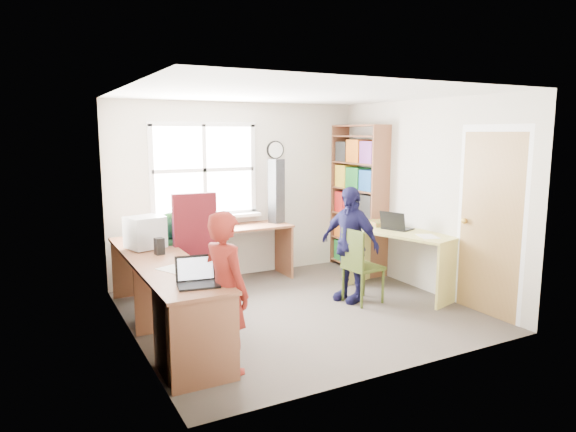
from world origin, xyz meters
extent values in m
cube|color=#3F3731|center=(0.00, 0.00, -0.01)|extent=(3.60, 3.40, 0.02)
cube|color=white|center=(0.00, 0.00, 2.41)|extent=(3.60, 3.40, 0.02)
cube|color=beige|center=(0.00, 1.71, 1.20)|extent=(3.60, 0.02, 2.40)
cube|color=beige|center=(0.00, -1.71, 1.20)|extent=(3.60, 0.02, 2.40)
cube|color=beige|center=(-1.81, 0.00, 1.20)|extent=(0.02, 3.40, 2.40)
cube|color=beige|center=(1.81, 0.00, 1.20)|extent=(0.02, 3.40, 2.40)
cube|color=white|center=(-0.50, 1.69, 1.50)|extent=(1.40, 0.01, 1.20)
cube|color=white|center=(-0.50, 1.68, 1.50)|extent=(1.48, 0.04, 1.28)
cube|color=olive|center=(1.79, -1.05, 1.00)|extent=(0.02, 0.82, 2.00)
sphere|color=gold|center=(1.75, -0.72, 1.00)|extent=(0.07, 0.07, 0.07)
cylinder|color=black|center=(0.55, 1.68, 1.75)|extent=(0.26, 0.03, 0.26)
cylinder|color=white|center=(0.55, 1.66, 1.75)|extent=(0.22, 0.01, 0.22)
cube|color=brown|center=(-1.50, 0.10, 0.73)|extent=(0.60, 2.70, 0.03)
cube|color=brown|center=(-0.25, 1.42, 0.73)|extent=(1.65, 0.56, 0.03)
cube|color=brown|center=(-1.50, 0.10, 0.36)|extent=(0.56, 0.03, 0.72)
cube|color=brown|center=(-1.50, -1.22, 0.36)|extent=(0.56, 0.03, 0.72)
cube|color=brown|center=(-1.50, 1.42, 0.36)|extent=(0.56, 0.03, 0.72)
cube|color=brown|center=(0.55, 1.42, 0.36)|extent=(0.03, 0.52, 0.72)
cube|color=brown|center=(-1.50, -0.85, 0.36)|extent=(0.54, 0.45, 0.72)
cube|color=#DCD46E|center=(1.48, 0.00, 0.76)|extent=(0.98, 1.47, 0.03)
cube|color=#DCD46E|center=(1.67, -0.63, 0.37)|extent=(0.57, 0.20, 0.75)
cube|color=#DCD46E|center=(1.29, 0.62, 0.37)|extent=(0.57, 0.20, 0.75)
cube|color=brown|center=(1.65, 0.68, 1.05)|extent=(0.30, 0.02, 2.10)
cube|color=brown|center=(1.65, 1.68, 1.05)|extent=(0.30, 0.02, 2.10)
cube|color=brown|center=(1.65, 1.18, 2.09)|extent=(0.30, 1.00, 0.02)
cube|color=brown|center=(1.65, 1.18, 0.06)|extent=(0.30, 1.00, 0.02)
cube|color=brown|center=(1.65, 1.18, 0.42)|extent=(0.30, 1.00, 0.02)
cube|color=brown|center=(1.65, 1.18, 0.80)|extent=(0.30, 1.00, 0.02)
cube|color=brown|center=(1.65, 1.18, 1.18)|extent=(0.30, 1.00, 0.02)
cube|color=brown|center=(1.65, 1.18, 1.56)|extent=(0.30, 1.00, 0.02)
cube|color=brown|center=(1.65, 1.18, 1.94)|extent=(0.30, 1.00, 0.02)
cube|color=#B21C19|center=(1.65, 0.88, 0.21)|extent=(0.25, 0.28, 0.27)
cube|color=#194E99|center=(1.65, 1.20, 0.21)|extent=(0.25, 0.30, 0.29)
cube|color=#1E7F31|center=(1.65, 1.50, 0.22)|extent=(0.25, 0.26, 0.30)
cube|color=gold|center=(1.65, 0.88, 0.58)|extent=(0.25, 0.28, 0.30)
cube|color=#71337F|center=(1.65, 1.20, 0.59)|extent=(0.25, 0.30, 0.32)
cube|color=orange|center=(1.65, 1.50, 0.57)|extent=(0.25, 0.26, 0.29)
cube|color=#262626|center=(1.65, 0.88, 0.97)|extent=(0.25, 0.28, 0.32)
cube|color=beige|center=(1.65, 1.20, 0.95)|extent=(0.25, 0.30, 0.29)
cube|color=#B21C19|center=(1.65, 1.50, 0.96)|extent=(0.25, 0.26, 0.30)
cube|color=#194E99|center=(1.65, 0.88, 1.33)|extent=(0.25, 0.28, 0.29)
cube|color=#1E7F31|center=(1.65, 1.20, 1.34)|extent=(0.25, 0.30, 0.30)
cube|color=gold|center=(1.65, 1.50, 1.35)|extent=(0.25, 0.26, 0.32)
cube|color=#71337F|center=(1.65, 0.88, 1.72)|extent=(0.25, 0.28, 0.30)
cube|color=orange|center=(1.65, 1.20, 1.73)|extent=(0.25, 0.30, 0.32)
cube|color=#262626|center=(1.65, 1.50, 1.71)|extent=(0.25, 0.26, 0.29)
cylinder|color=black|center=(-1.01, 0.34, 0.03)|extent=(0.64, 0.64, 0.06)
cylinder|color=black|center=(-1.01, 0.34, 0.29)|extent=(0.07, 0.07, 0.46)
cube|color=#4C0E14|center=(-1.01, 0.34, 0.55)|extent=(0.53, 0.53, 0.10)
cube|color=#4C0E14|center=(-1.00, 0.58, 0.97)|extent=(0.49, 0.11, 0.73)
cylinder|color=#354115|center=(0.68, -0.27, 0.21)|extent=(0.04, 0.04, 0.41)
cylinder|color=#354115|center=(1.01, -0.23, 0.21)|extent=(0.04, 0.04, 0.41)
cylinder|color=#354115|center=(0.64, 0.06, 0.21)|extent=(0.04, 0.04, 0.41)
cylinder|color=#354115|center=(0.97, 0.10, 0.21)|extent=(0.04, 0.04, 0.41)
cube|color=#354115|center=(0.83, -0.09, 0.42)|extent=(0.43, 0.43, 0.04)
cube|color=#354115|center=(0.65, -0.11, 0.66)|extent=(0.07, 0.37, 0.46)
cube|color=#B4B6B9|center=(-1.53, 0.65, 0.76)|extent=(0.31, 0.27, 0.02)
cube|color=#B4B6B9|center=(-1.53, 0.65, 0.93)|extent=(0.43, 0.41, 0.34)
cube|color=#3F72F2|center=(-1.36, 0.70, 0.93)|extent=(0.09, 0.27, 0.24)
cube|color=black|center=(-1.46, -0.94, 0.76)|extent=(0.37, 0.29, 0.02)
cube|color=black|center=(-1.44, -0.81, 0.87)|extent=(0.34, 0.11, 0.22)
cube|color=white|center=(-1.44, -0.82, 0.87)|extent=(0.30, 0.08, 0.18)
cube|color=black|center=(1.52, 0.15, 0.79)|extent=(0.35, 0.41, 0.02)
cube|color=black|center=(1.39, 0.10, 0.90)|extent=(0.17, 0.35, 0.23)
cube|color=#3F72F2|center=(1.40, 0.10, 0.90)|extent=(0.14, 0.30, 0.18)
cube|color=black|center=(-1.46, 0.31, 0.84)|extent=(0.10, 0.10, 0.17)
cube|color=black|center=(-1.49, 0.78, 0.83)|extent=(0.09, 0.09, 0.17)
cube|color=black|center=(0.45, 1.45, 1.19)|extent=(0.22, 0.20, 0.88)
cube|color=red|center=(1.51, 0.47, 0.81)|extent=(0.36, 0.36, 0.06)
cube|color=silver|center=(-1.49, -0.34, 0.75)|extent=(0.33, 0.37, 0.00)
cube|color=silver|center=(1.53, -0.39, 0.78)|extent=(0.29, 0.34, 0.00)
imported|color=#31732E|center=(-0.66, 1.40, 0.90)|extent=(0.18, 0.16, 0.30)
imported|color=maroon|center=(-1.24, -1.00, 0.68)|extent=(0.46, 0.57, 1.37)
imported|color=#2E742F|center=(-1.19, 0.83, 0.55)|extent=(0.47, 0.58, 1.10)
imported|color=#131238|center=(0.72, 0.06, 0.69)|extent=(0.58, 0.87, 1.37)
camera|label=1|loc=(-2.70, -4.86, 1.99)|focal=32.00mm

